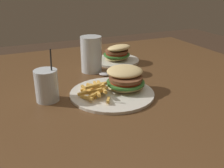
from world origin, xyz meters
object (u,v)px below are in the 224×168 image
spoon (106,74)px  juice_glass (47,87)px  meal_plate_near (118,85)px  meal_plate_far (117,55)px  beer_glass (91,56)px

spoon → juice_glass: bearing=70.0°
meal_plate_near → meal_plate_far: size_ratio=1.35×
meal_plate_near → juice_glass: (-0.25, 0.04, 0.02)m
beer_glass → spoon: beer_glass is taller
meal_plate_near → beer_glass: 0.27m
beer_glass → meal_plate_far: bearing=26.5°
meal_plate_near → spoon: size_ratio=2.48×
beer_glass → juice_glass: 0.33m
beer_glass → spoon: bearing=-65.1°
beer_glass → juice_glass: juice_glass is taller
spoon → meal_plate_far: meal_plate_far is taller
juice_glass → meal_plate_near: bearing=-9.8°
spoon → meal_plate_far: size_ratio=0.55×
juice_glass → spoon: 0.31m
juice_glass → meal_plate_far: bearing=36.7°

